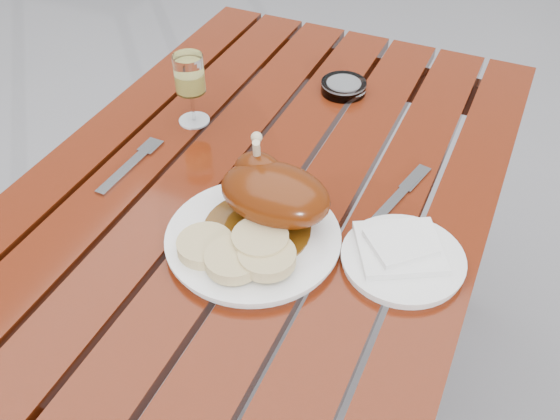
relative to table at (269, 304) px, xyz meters
The scene contains 11 objects.
ground 0.38m from the table, ahead, with size 60.00×60.00×0.00m, color slate.
table is the anchor object (origin of this frame).
dinner_plate 0.43m from the table, 71.25° to the right, with size 0.28×0.28×0.02m, color white.
roast_duck 0.46m from the table, 60.48° to the right, with size 0.19×0.19×0.13m.
bread_dumplings 0.47m from the table, 73.95° to the right, with size 0.19×0.14×0.03m.
wine_glass 0.50m from the table, 155.71° to the left, with size 0.06×0.06×0.15m, color #E6DF68.
side_plate 0.49m from the table, 22.00° to the right, with size 0.19×0.19×0.02m, color white.
napkin 0.50m from the table, 20.93° to the right, with size 0.13×0.12×0.01m, color white.
ashtray 0.50m from the table, 84.08° to the left, with size 0.10×0.10×0.02m, color #B2B7BC.
fork 0.46m from the table, 158.24° to the right, with size 0.02×0.16×0.01m, color gray.
knife 0.44m from the table, ahead, with size 0.02×0.18×0.01m, color gray.
Camera 1 is at (0.39, -0.80, 1.46)m, focal length 40.00 mm.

